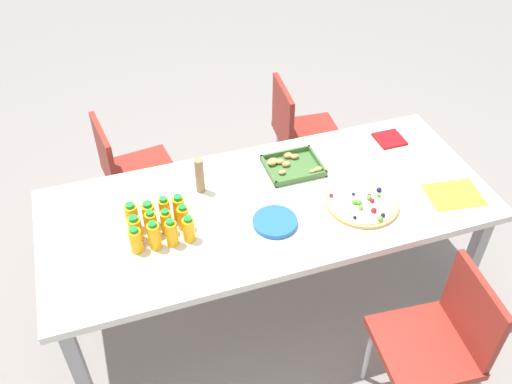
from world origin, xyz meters
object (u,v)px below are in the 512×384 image
object	(u,v)px
chair_far_right	(299,130)
plate_stack	(275,222)
juice_bottle_4	(135,229)
juice_bottle_10	(165,210)
juice_bottle_5	(152,224)
juice_bottle_0	(136,240)
paper_folder	(454,195)
party_table	(268,212)
juice_bottle_8	(132,217)
juice_bottle_11	(179,208)
juice_bottle_9	(149,215)
cardboard_tube	(200,176)
napkin_stack	(389,139)
juice_bottle_3	(189,229)
chair_far_left	(129,170)
snack_tray	(291,166)
juice_bottle_6	(166,222)
chair_near_right	(440,337)
fruit_pizza	(362,202)
juice_bottle_7	(183,218)
juice_bottle_2	(171,233)
juice_bottle_1	(154,236)

from	to	relation	value
chair_far_right	plate_stack	size ratio (longest dim) A/B	3.99
juice_bottle_4	juice_bottle_10	xyz separation A→B (m)	(0.15, 0.08, 0.00)
chair_far_right	juice_bottle_4	xyz separation A→B (m)	(-1.16, -0.89, 0.31)
juice_bottle_4	juice_bottle_5	xyz separation A→B (m)	(0.07, 0.01, -0.00)
juice_bottle_0	juice_bottle_5	size ratio (longest dim) A/B	0.95
juice_bottle_0	paper_folder	world-z (taller)	juice_bottle_0
party_table	chair_far_right	xyz separation A→B (m)	(0.51, 0.85, -0.19)
party_table	juice_bottle_0	bearing A→B (deg)	-170.42
juice_bottle_4	juice_bottle_8	distance (m)	0.08
juice_bottle_0	juice_bottle_11	distance (m)	0.26
juice_bottle_9	cardboard_tube	xyz separation A→B (m)	(0.28, 0.16, 0.03)
juice_bottle_8	juice_bottle_11	xyz separation A→B (m)	(0.22, 0.00, -0.01)
cardboard_tube	juice_bottle_8	bearing A→B (deg)	-155.83
napkin_stack	cardboard_tube	xyz separation A→B (m)	(-1.10, -0.08, 0.09)
juice_bottle_9	party_table	bearing A→B (deg)	-3.30
juice_bottle_3	napkin_stack	distance (m)	1.29
juice_bottle_3	paper_folder	size ratio (longest dim) A/B	0.52
juice_bottle_4	paper_folder	xyz separation A→B (m)	(1.53, -0.19, -0.06)
napkin_stack	juice_bottle_0	bearing A→B (deg)	-165.23
party_table	juice_bottle_8	xyz separation A→B (m)	(-0.65, 0.03, 0.13)
chair_far_left	snack_tray	bearing A→B (deg)	46.82
juice_bottle_6	plate_stack	bearing A→B (deg)	-12.38
juice_bottle_6	snack_tray	size ratio (longest dim) A/B	0.47
chair_near_right	fruit_pizza	size ratio (longest dim) A/B	2.36
juice_bottle_0	juice_bottle_10	world-z (taller)	juice_bottle_10
juice_bottle_4	juice_bottle_7	size ratio (longest dim) A/B	1.05
juice_bottle_4	snack_tray	bearing A→B (deg)	17.34
party_table	juice_bottle_4	bearing A→B (deg)	-175.94
juice_bottle_5	chair_far_left	bearing A→B (deg)	91.50
juice_bottle_2	snack_tray	world-z (taller)	juice_bottle_2
juice_bottle_5	fruit_pizza	distance (m)	1.00
juice_bottle_2	juice_bottle_11	size ratio (longest dim) A/B	1.06
chair_near_right	snack_tray	distance (m)	1.09
chair_far_left	plate_stack	xyz separation A→B (m)	(0.57, -0.93, 0.26)
chair_far_left	juice_bottle_0	xyz separation A→B (m)	(-0.06, -0.90, 0.31)
plate_stack	paper_folder	size ratio (longest dim) A/B	0.80
juice_bottle_6	juice_bottle_3	bearing A→B (deg)	-42.05
plate_stack	juice_bottle_6	bearing A→B (deg)	167.62
juice_bottle_11	paper_folder	bearing A→B (deg)	-11.55
chair_near_right	juice_bottle_2	bearing A→B (deg)	61.24
juice_bottle_5	juice_bottle_6	distance (m)	0.07
juice_bottle_4	cardboard_tube	distance (m)	0.43
juice_bottle_7	snack_tray	xyz separation A→B (m)	(0.63, 0.26, -0.05)
chair_far_left	juice_bottle_3	distance (m)	0.97
fruit_pizza	paper_folder	world-z (taller)	fruit_pizza
juice_bottle_9	fruit_pizza	distance (m)	1.01
juice_bottle_6	cardboard_tube	xyz separation A→B (m)	(0.21, 0.23, 0.03)
cardboard_tube	juice_bottle_4	bearing A→B (deg)	-146.27
party_table	juice_bottle_11	distance (m)	0.45
party_table	juice_bottle_1	world-z (taller)	juice_bottle_1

